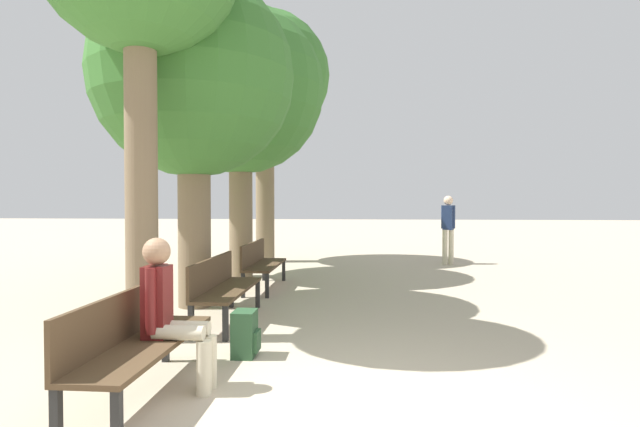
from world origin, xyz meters
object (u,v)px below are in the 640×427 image
(tree_row_1, at_px, (194,79))
(tree_row_2, at_px, (240,92))
(bench_row_0, at_px, (135,336))
(pedestrian_near, at_px, (448,225))
(tree_row_3, at_px, (265,79))
(person_seated, at_px, (171,310))
(backpack, at_px, (245,334))
(bench_row_2, at_px, (260,261))
(bench_row_1, at_px, (222,284))

(tree_row_1, relative_size, tree_row_2, 0.88)
(bench_row_0, relative_size, tree_row_2, 0.33)
(bench_row_0, bearing_deg, pedestrian_near, 65.64)
(tree_row_3, distance_m, person_seated, 9.90)
(tree_row_3, relative_size, person_seated, 5.09)
(tree_row_2, bearing_deg, pedestrian_near, 28.17)
(backpack, bearing_deg, bench_row_0, -119.92)
(bench_row_2, distance_m, tree_row_2, 3.70)
(tree_row_2, bearing_deg, tree_row_1, -90.00)
(tree_row_2, relative_size, tree_row_3, 0.86)
(pedestrian_near, bearing_deg, backpack, -113.51)
(bench_row_2, bearing_deg, tree_row_2, 117.18)
(bench_row_1, relative_size, person_seated, 1.46)
(tree_row_1, bearing_deg, bench_row_2, 67.22)
(bench_row_0, height_order, backpack, bench_row_0)
(bench_row_0, distance_m, bench_row_1, 2.55)
(bench_row_0, distance_m, pedestrian_near, 9.84)
(backpack, bearing_deg, pedestrian_near, 66.49)
(bench_row_2, bearing_deg, bench_row_1, -90.00)
(bench_row_2, xyz_separation_m, pedestrian_near, (4.05, 3.86, 0.49))
(tree_row_1, bearing_deg, bench_row_1, -53.65)
(tree_row_2, xyz_separation_m, backpack, (1.33, -5.30, -3.66))
(bench_row_1, height_order, tree_row_2, tree_row_2)
(pedestrian_near, bearing_deg, tree_row_1, -130.81)
(tree_row_1, height_order, backpack, tree_row_1)
(pedestrian_near, bearing_deg, tree_row_2, -151.83)
(bench_row_0, height_order, bench_row_2, same)
(tree_row_3, height_order, person_seated, tree_row_3)
(bench_row_0, relative_size, tree_row_1, 0.38)
(tree_row_3, bearing_deg, bench_row_0, -85.72)
(bench_row_1, xyz_separation_m, person_seated, (0.23, -2.39, 0.18))
(person_seated, bearing_deg, backpack, 66.84)
(bench_row_0, height_order, bench_row_1, same)
(tree_row_3, xyz_separation_m, person_seated, (0.92, -8.95, -4.13))
(bench_row_1, distance_m, bench_row_2, 2.55)
(bench_row_2, distance_m, tree_row_3, 5.93)
(tree_row_1, distance_m, pedestrian_near, 7.65)
(bench_row_2, xyz_separation_m, tree_row_2, (-0.68, 1.33, 3.39))
(bench_row_2, height_order, person_seated, person_seated)
(bench_row_1, distance_m, tree_row_3, 7.88)
(backpack, bearing_deg, tree_row_1, 119.46)
(tree_row_1, bearing_deg, bench_row_0, -78.91)
(bench_row_0, bearing_deg, bench_row_2, 90.00)
(tree_row_1, xyz_separation_m, tree_row_2, (-0.00, 2.95, 0.45))
(bench_row_0, xyz_separation_m, tree_row_2, (-0.68, 6.42, 3.39))
(bench_row_0, xyz_separation_m, tree_row_3, (-0.68, 9.11, 4.31))
(backpack, bearing_deg, bench_row_2, 99.24)
(backpack, bearing_deg, bench_row_1, 114.41)
(tree_row_2, relative_size, person_seated, 4.39)
(pedestrian_near, bearing_deg, bench_row_0, -114.36)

